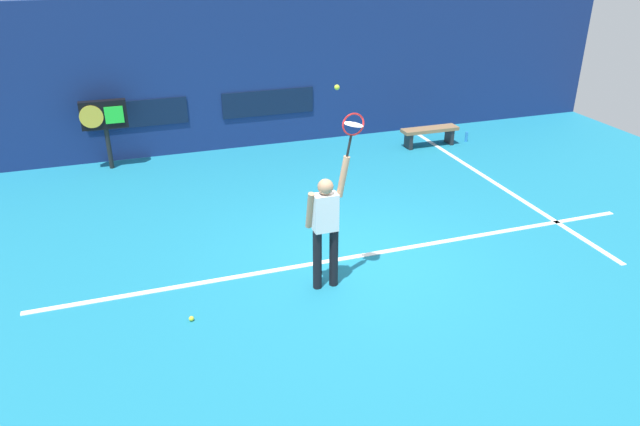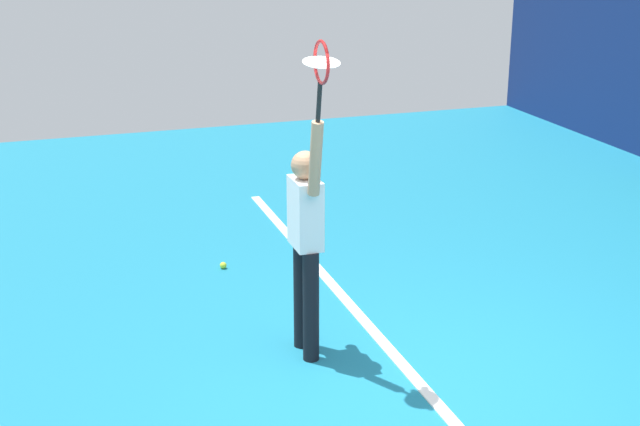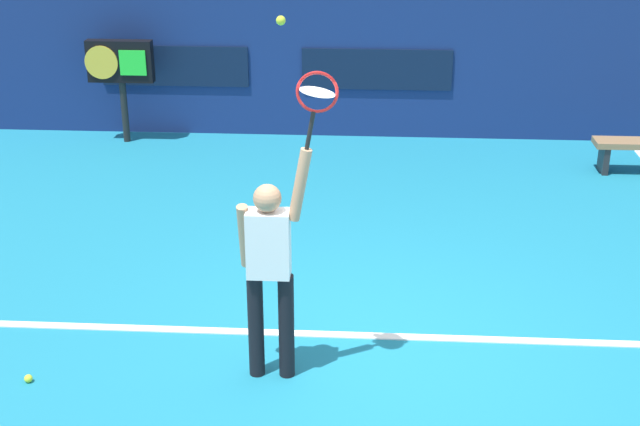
{
  "view_description": "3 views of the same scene",
  "coord_description": "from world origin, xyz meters",
  "px_view_note": "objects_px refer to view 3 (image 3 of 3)",
  "views": [
    {
      "loc": [
        -3.31,
        -7.63,
        4.74
      ],
      "look_at": [
        -0.81,
        -0.26,
        1.05
      ],
      "focal_mm": 33.61,
      "sensor_mm": 36.0,
      "label": 1
    },
    {
      "loc": [
        5.41,
        -2.53,
        3.4
      ],
      "look_at": [
        -0.96,
        -0.4,
        1.14
      ],
      "focal_mm": 50.21,
      "sensor_mm": 36.0,
      "label": 2
    },
    {
      "loc": [
        -0.04,
        -6.73,
        4.07
      ],
      "look_at": [
        -0.44,
        -0.44,
        1.42
      ],
      "focal_mm": 49.17,
      "sensor_mm": 36.0,
      "label": 3
    }
  ],
  "objects_px": {
    "tennis_racket": "(316,97)",
    "tennis_ball": "(281,20)",
    "tennis_player": "(270,265)",
    "spare_ball": "(28,378)",
    "scoreboard_clock": "(120,65)"
  },
  "relations": [
    {
      "from": "scoreboard_clock",
      "to": "spare_ball",
      "type": "distance_m",
      "value": 6.45
    },
    {
      "from": "tennis_player",
      "to": "spare_ball",
      "type": "relative_size",
      "value": 29.24
    },
    {
      "from": "scoreboard_clock",
      "to": "tennis_ball",
      "type": "bearing_deg",
      "value": -63.86
    },
    {
      "from": "tennis_player",
      "to": "tennis_ball",
      "type": "height_order",
      "value": "tennis_ball"
    },
    {
      "from": "scoreboard_clock",
      "to": "tennis_racket",
      "type": "bearing_deg",
      "value": -61.86
    },
    {
      "from": "spare_ball",
      "to": "scoreboard_clock",
      "type": "bearing_deg",
      "value": 97.95
    },
    {
      "from": "tennis_racket",
      "to": "tennis_ball",
      "type": "relative_size",
      "value": 9.17
    },
    {
      "from": "tennis_player",
      "to": "spare_ball",
      "type": "bearing_deg",
      "value": -172.82
    },
    {
      "from": "tennis_racket",
      "to": "spare_ball",
      "type": "relative_size",
      "value": 9.17
    },
    {
      "from": "tennis_player",
      "to": "scoreboard_clock",
      "type": "xyz_separation_m",
      "value": [
        -2.86,
        6.05,
        0.14
      ]
    },
    {
      "from": "scoreboard_clock",
      "to": "spare_ball",
      "type": "relative_size",
      "value": 22.14
    },
    {
      "from": "tennis_racket",
      "to": "tennis_ball",
      "type": "bearing_deg",
      "value": -170.09
    },
    {
      "from": "tennis_racket",
      "to": "scoreboard_clock",
      "type": "height_order",
      "value": "tennis_racket"
    },
    {
      "from": "tennis_ball",
      "to": "tennis_racket",
      "type": "bearing_deg",
      "value": 9.91
    },
    {
      "from": "scoreboard_clock",
      "to": "spare_ball",
      "type": "xyz_separation_m",
      "value": [
        0.88,
        -6.3,
        -1.11
      ]
    }
  ]
}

